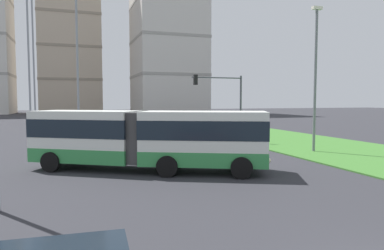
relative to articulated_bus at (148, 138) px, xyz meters
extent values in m
cube|color=silver|center=(2.51, -1.33, 0.07)|extent=(6.49, 4.79, 2.55)
cube|color=#338C47|center=(2.51, -1.33, -0.85)|extent=(6.52, 4.82, 0.70)
cube|color=#19232D|center=(2.51, -1.33, 0.50)|extent=(6.55, 4.84, 0.90)
cube|color=silver|center=(-2.85, 1.56, 0.07)|extent=(5.74, 4.86, 2.55)
cube|color=#338C47|center=(-2.85, 1.56, -0.85)|extent=(5.76, 4.89, 0.70)
cube|color=#19232D|center=(-2.85, 1.56, 0.50)|extent=(5.79, 4.92, 0.90)
cylinder|color=#383838|center=(-0.21, -0.07, 0.07)|extent=(2.40, 2.40, 2.45)
cylinder|color=black|center=(4.67, -0.95, -1.15)|extent=(1.03, 0.67, 1.00)
cylinder|color=black|center=(3.61, -3.22, -1.15)|extent=(1.03, 0.67, 1.00)
cylinder|color=black|center=(1.58, 0.48, -1.15)|extent=(1.03, 0.67, 1.00)
cylinder|color=black|center=(0.53, -1.79, -1.15)|extent=(1.03, 0.67, 1.00)
cylinder|color=black|center=(-3.30, 3.31, -1.15)|extent=(1.00, 0.76, 1.00)
cylinder|color=black|center=(-4.61, 1.18, -1.15)|extent=(1.00, 0.76, 1.00)
sphere|color=#F9EFC6|center=(5.63, -1.79, -0.85)|extent=(0.24, 0.24, 0.24)
sphere|color=#F9EFC6|center=(4.87, -3.42, -0.85)|extent=(0.24, 0.24, 0.24)
cube|color=#B7BABF|center=(-3.37, 9.20, -1.07)|extent=(4.55, 2.20, 0.80)
cube|color=black|center=(-3.52, 9.21, -0.37)|extent=(2.52, 1.89, 0.60)
cylinder|color=black|center=(-1.80, 9.96, -1.33)|extent=(0.66, 0.28, 0.64)
cylinder|color=black|center=(-1.96, 8.16, -1.33)|extent=(0.66, 0.28, 0.64)
cylinder|color=black|center=(-4.79, 10.23, -1.33)|extent=(0.66, 0.28, 0.64)
cylinder|color=black|center=(-4.95, 8.44, -1.33)|extent=(0.66, 0.28, 0.64)
cylinder|color=#474C51|center=(9.66, 8.94, 1.12)|extent=(0.16, 0.16, 5.55)
cylinder|color=#474C51|center=(7.52, 8.94, 3.70)|extent=(4.28, 0.10, 0.10)
cube|color=black|center=(5.68, 8.94, 3.50)|extent=(0.28, 0.28, 0.80)
sphere|color=red|center=(5.68, 8.94, 3.75)|extent=(0.16, 0.16, 0.16)
sphere|color=yellow|center=(5.68, 8.94, 3.49)|extent=(0.16, 0.16, 0.16)
sphere|color=green|center=(5.68, 8.94, 3.23)|extent=(0.16, 0.16, 0.16)
cylinder|color=slate|center=(11.96, 2.49, 3.12)|extent=(0.18, 0.18, 9.54)
cube|color=white|center=(11.96, 2.49, 7.99)|extent=(0.70, 0.28, 0.20)
cube|color=#C6B299|center=(-3.98, 91.42, 25.04)|extent=(16.44, 18.45, 53.38)
cube|color=gray|center=(-3.98, 91.42, 7.59)|extent=(16.64, 18.65, 0.70)
cube|color=gray|center=(-3.98, 91.42, 16.49)|extent=(16.64, 18.65, 0.70)
cube|color=gray|center=(-3.98, 91.42, 25.39)|extent=(16.64, 18.65, 0.70)
cube|color=silver|center=(21.49, 77.14, 22.84)|extent=(17.85, 19.94, 48.98)
cube|color=#A4A099|center=(21.49, 77.14, 8.49)|extent=(18.05, 20.14, 0.70)
cube|color=#A4A099|center=(21.49, 77.14, 18.29)|extent=(18.05, 20.14, 0.70)
cube|color=#A4A099|center=(21.49, 77.14, 28.09)|extent=(18.05, 20.14, 0.70)
cylinder|color=gray|center=(-2.81, 38.63, 13.90)|extent=(0.24, 0.24, 31.10)
cylinder|color=gray|center=(-8.81, 38.63, 13.90)|extent=(0.24, 0.24, 31.10)
cylinder|color=gray|center=(-2.81, 32.63, 13.90)|extent=(0.24, 0.24, 31.10)
cylinder|color=gray|center=(-8.81, 32.63, 13.90)|extent=(0.24, 0.24, 31.10)
camera|label=1|loc=(-3.49, -17.19, 1.89)|focal=32.66mm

